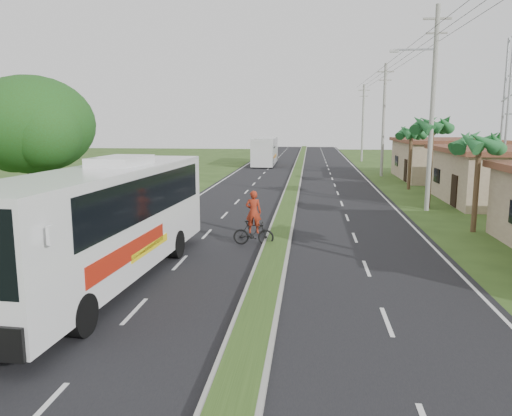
# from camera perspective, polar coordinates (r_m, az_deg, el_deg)

# --- Properties ---
(ground) EXTENTS (180.00, 180.00, 0.00)m
(ground) POSITION_cam_1_polar(r_m,az_deg,el_deg) (14.08, 0.15, -12.33)
(ground) COLOR #2D4619
(ground) RESTS_ON ground
(road_asphalt) EXTENTS (14.00, 160.00, 0.02)m
(road_asphalt) POSITION_cam_1_polar(r_m,az_deg,el_deg) (33.42, 3.77, 0.60)
(road_asphalt) COLOR black
(road_asphalt) RESTS_ON ground
(median_strip) EXTENTS (1.20, 160.00, 0.18)m
(median_strip) POSITION_cam_1_polar(r_m,az_deg,el_deg) (33.41, 3.77, 0.75)
(median_strip) COLOR gray
(median_strip) RESTS_ON ground
(lane_edge_left) EXTENTS (0.12, 160.00, 0.01)m
(lane_edge_left) POSITION_cam_1_polar(r_m,az_deg,el_deg) (34.36, -7.46, 0.77)
(lane_edge_left) COLOR silver
(lane_edge_left) RESTS_ON ground
(lane_edge_right) EXTENTS (0.12, 160.00, 0.01)m
(lane_edge_right) POSITION_cam_1_polar(r_m,az_deg,el_deg) (33.82, 15.19, 0.37)
(lane_edge_right) COLOR silver
(lane_edge_right) RESTS_ON ground
(shop_mid) EXTENTS (7.60, 10.60, 3.67)m
(shop_mid) POSITION_cam_1_polar(r_m,az_deg,el_deg) (37.34, 25.99, 3.45)
(shop_mid) COLOR #9D826A
(shop_mid) RESTS_ON ground
(shop_far) EXTENTS (8.60, 11.60, 3.82)m
(shop_far) POSITION_cam_1_polar(r_m,az_deg,el_deg) (50.69, 20.71, 5.28)
(shop_far) COLOR #9D826A
(shop_far) RESTS_ON ground
(palm_verge_b) EXTENTS (2.40, 2.40, 5.05)m
(palm_verge_b) POSITION_cam_1_polar(r_m,az_deg,el_deg) (26.25, 24.19, 6.84)
(palm_verge_b) COLOR #473321
(palm_verge_b) RESTS_ON ground
(palm_verge_c) EXTENTS (2.40, 2.40, 5.85)m
(palm_verge_c) POSITION_cam_1_polar(r_m,az_deg,el_deg) (32.83, 19.52, 8.87)
(palm_verge_c) COLOR #473321
(palm_verge_c) RESTS_ON ground
(palm_verge_d) EXTENTS (2.40, 2.40, 5.25)m
(palm_verge_d) POSITION_cam_1_polar(r_m,az_deg,el_deg) (41.74, 17.34, 8.25)
(palm_verge_d) COLOR #473321
(palm_verge_d) RESTS_ON ground
(shade_tree) EXTENTS (6.30, 6.00, 7.54)m
(shade_tree) POSITION_cam_1_polar(r_m,az_deg,el_deg) (26.66, -24.46, 8.29)
(shade_tree) COLOR #473321
(shade_tree) RESTS_ON ground
(utility_pole_b) EXTENTS (3.20, 0.28, 12.00)m
(utility_pole_b) POSITION_cam_1_polar(r_m,az_deg,el_deg) (31.80, 19.47, 10.91)
(utility_pole_b) COLOR gray
(utility_pole_b) RESTS_ON ground
(utility_pole_c) EXTENTS (1.60, 0.28, 11.00)m
(utility_pole_c) POSITION_cam_1_polar(r_m,az_deg,el_deg) (51.47, 14.38, 9.83)
(utility_pole_c) COLOR gray
(utility_pole_c) RESTS_ON ground
(utility_pole_d) EXTENTS (1.60, 0.28, 10.50)m
(utility_pole_d) POSITION_cam_1_polar(r_m,az_deg,el_deg) (71.33, 12.11, 9.59)
(utility_pole_d) COLOR gray
(utility_pole_d) RESTS_ON ground
(coach_bus_main) EXTENTS (3.34, 12.93, 4.14)m
(coach_bus_main) POSITION_cam_1_polar(r_m,az_deg,el_deg) (17.03, -16.61, -0.88)
(coach_bus_main) COLOR white
(coach_bus_main) RESTS_ON ground
(coach_bus_far) EXTENTS (2.79, 11.97, 3.47)m
(coach_bus_far) POSITION_cam_1_polar(r_m,az_deg,el_deg) (64.20, 1.07, 6.73)
(coach_bus_far) COLOR silver
(coach_bus_far) RESTS_ON ground
(motorcyclist) EXTENTS (1.78, 0.51, 2.42)m
(motorcyclist) POSITION_cam_1_polar(r_m,az_deg,el_deg) (21.68, -0.29, -2.00)
(motorcyclist) COLOR black
(motorcyclist) RESTS_ON ground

